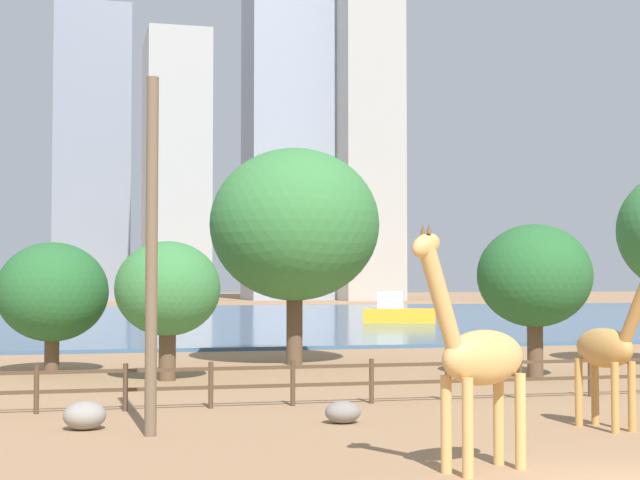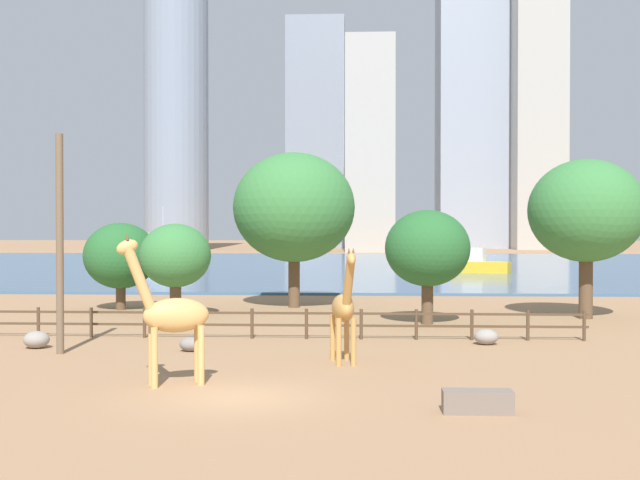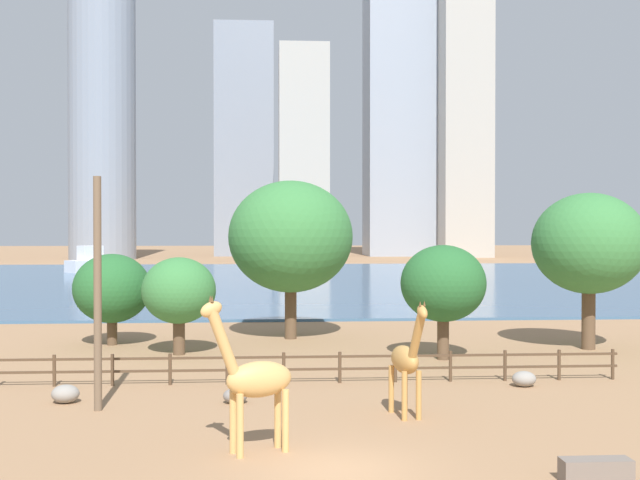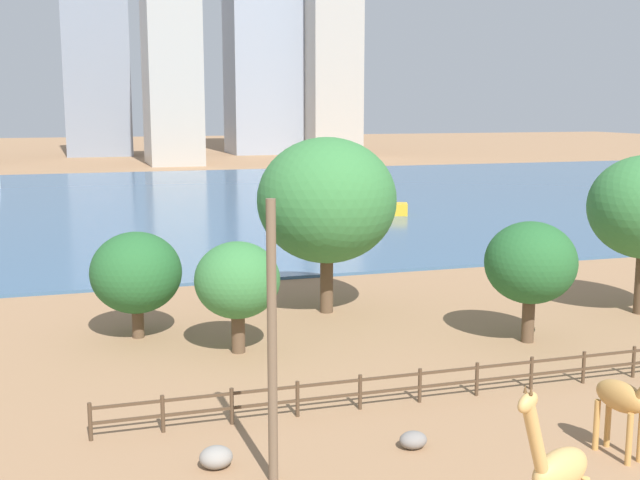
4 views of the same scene
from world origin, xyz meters
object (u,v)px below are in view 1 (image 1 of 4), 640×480
at_px(tree_right_tall, 168,289).
at_px(boat_sailboat, 398,312).
at_px(boulder_by_pole, 85,416).
at_px(boulder_small, 343,412).
at_px(giraffe_tall, 477,357).
at_px(giraffe_companion, 609,348).
at_px(tree_center_broad, 534,276).
at_px(tree_right_small, 52,292).
at_px(tree_left_small, 295,225).
at_px(utility_pole, 152,255).

distance_m(tree_right_tall, boat_sailboat, 45.34).
relative_size(boulder_by_pole, boulder_small, 1.12).
xyz_separation_m(giraffe_tall, giraffe_companion, (5.14, 4.10, -0.19)).
bearing_deg(tree_center_broad, boulder_by_pole, -151.32).
xyz_separation_m(tree_right_small, boat_sailboat, (25.96, 35.97, -2.08)).
bearing_deg(giraffe_tall, boulder_small, -105.57).
xyz_separation_m(giraffe_tall, tree_center_broad, (9.03, 15.93, 1.60)).
bearing_deg(tree_right_tall, boat_sailboat, 61.11).
xyz_separation_m(tree_center_broad, tree_right_tall, (-13.19, 2.39, -0.47)).
distance_m(boulder_by_pole, tree_right_small, 15.20).
relative_size(tree_right_tall, tree_left_small, 0.54).
relative_size(tree_right_tall, boat_sailboat, 0.82).
bearing_deg(giraffe_tall, tree_right_small, -91.98).
height_order(utility_pole, tree_center_broad, utility_pole).
distance_m(utility_pole, tree_center_broad, 17.84).
distance_m(giraffe_tall, boat_sailboat, 60.62).
height_order(boulder_small, tree_left_small, tree_left_small).
height_order(tree_right_small, boat_sailboat, tree_right_small).
relative_size(giraffe_tall, boat_sailboat, 0.75).
bearing_deg(tree_center_broad, boat_sailboat, 78.33).
height_order(boulder_by_pole, tree_center_broad, tree_center_broad).
xyz_separation_m(giraffe_companion, boat_sailboat, (12.57, 53.86, -0.90)).
relative_size(boulder_small, tree_center_broad, 0.16).
bearing_deg(tree_left_small, boulder_small, -98.38).
relative_size(giraffe_companion, tree_center_broad, 0.73).
distance_m(utility_pole, tree_left_small, 19.63).
height_order(giraffe_tall, boat_sailboat, giraffe_tall).
xyz_separation_m(giraffe_tall, boulder_small, (-0.81, 6.64, -1.86)).
distance_m(tree_right_tall, tree_left_small, 8.55).
relative_size(giraffe_tall, tree_center_broad, 0.81).
xyz_separation_m(utility_pole, boat_sailboat, (23.35, 52.18, -3.11)).
relative_size(tree_center_broad, tree_right_tall, 1.13).
xyz_separation_m(tree_center_broad, tree_left_small, (-7.30, 7.96, 2.24)).
xyz_separation_m(tree_center_broad, tree_right_small, (-17.28, 6.07, -0.61)).
bearing_deg(tree_right_tall, giraffe_tall, -77.19).
distance_m(tree_center_broad, tree_right_small, 18.33).
height_order(boulder_by_pole, boulder_small, boulder_by_pole).
distance_m(giraffe_tall, tree_left_small, 24.25).
height_order(tree_right_tall, tree_left_small, tree_left_small).
distance_m(boulder_small, tree_right_small, 17.30).
xyz_separation_m(utility_pole, boulder_by_pole, (-1.47, 1.32, -3.83)).
height_order(tree_right_tall, boat_sailboat, tree_right_tall).
distance_m(giraffe_tall, tree_right_small, 23.51).
bearing_deg(boulder_by_pole, giraffe_tall, -44.96).
bearing_deg(boulder_small, tree_center_broad, 43.34).
distance_m(tree_left_small, tree_right_small, 10.55).
bearing_deg(boulder_by_pole, tree_right_tall, 75.29).
xyz_separation_m(giraffe_companion, utility_pole, (-10.78, 1.68, 2.21)).
bearing_deg(giraffe_tall, giraffe_companion, -163.97).
bearing_deg(boat_sailboat, tree_left_small, -93.85).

